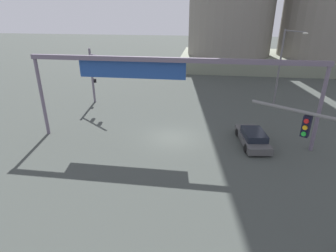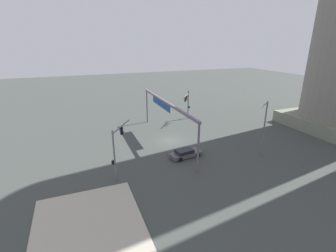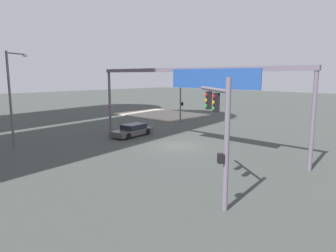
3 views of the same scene
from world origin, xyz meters
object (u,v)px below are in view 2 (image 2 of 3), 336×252
traffic_signal_near_corner (117,145)px  traffic_signal_opposite_side (187,101)px  streetlamp_curved_arm (264,126)px  sedan_car_approaching (186,153)px

traffic_signal_near_corner → traffic_signal_opposite_side: 25.12m
streetlamp_curved_arm → traffic_signal_opposite_side: bearing=-117.1°
traffic_signal_near_corner → sedan_car_approaching: 10.69m
traffic_signal_opposite_side → streetlamp_curved_arm: 20.01m
traffic_signal_opposite_side → streetlamp_curved_arm: (19.88, 2.11, 0.83)m
sedan_car_approaching → traffic_signal_near_corner: bearing=-177.7°
traffic_signal_opposite_side → sedan_car_approaching: size_ratio=1.24×
traffic_signal_opposite_side → streetlamp_curved_arm: size_ratio=0.75×
traffic_signal_opposite_side → sedan_car_approaching: (15.96, -7.94, -3.39)m
traffic_signal_opposite_side → streetlamp_curved_arm: bearing=44.0°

